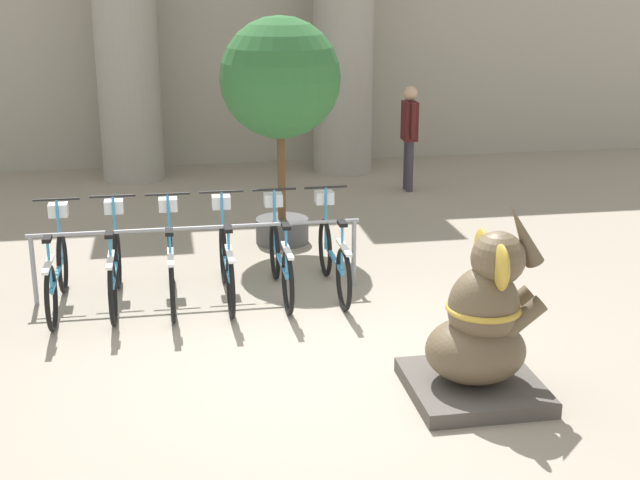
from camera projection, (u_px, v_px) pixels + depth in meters
name	position (u px, v px, depth m)	size (l,w,h in m)	color
ground_plane	(315.00, 365.00, 7.91)	(60.00, 60.00, 0.00)	gray
column_left	(124.00, 16.00, 13.99)	(1.25, 1.25, 5.16)	gray
column_right	(343.00, 14.00, 14.57)	(1.25, 1.25, 5.16)	gray
bike_rack	(198.00, 242.00, 9.42)	(3.49, 0.05, 0.77)	gray
bicycle_0	(57.00, 271.00, 9.10)	(0.48, 1.73, 1.06)	black
bicycle_1	(115.00, 267.00, 9.24)	(0.48, 1.73, 1.06)	black
bicycle_2	(171.00, 264.00, 9.32)	(0.48, 1.73, 1.06)	black
bicycle_3	(226.00, 261.00, 9.42)	(0.48, 1.73, 1.06)	black
bicycle_4	(280.00, 258.00, 9.51)	(0.48, 1.73, 1.06)	black
bicycle_5	(333.00, 255.00, 9.61)	(0.48, 1.73, 1.06)	black
elephant_statue	(481.00, 331.00, 7.23)	(1.07, 1.07, 1.64)	#4C4742
person_pedestrian	(409.00, 129.00, 13.72)	(0.22, 0.47, 1.63)	#383342
potted_tree	(280.00, 85.00, 10.81)	(1.48, 1.48, 2.83)	#4C4C4C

